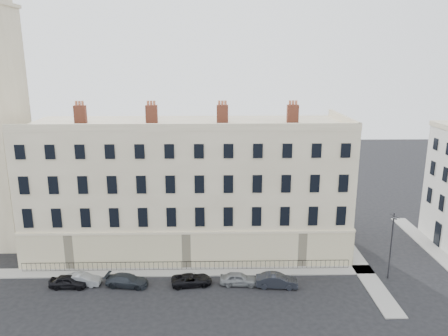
{
  "coord_description": "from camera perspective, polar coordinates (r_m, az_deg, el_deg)",
  "views": [
    {
      "loc": [
        -2.92,
        -37.35,
        22.4
      ],
      "look_at": [
        -1.86,
        10.0,
        10.17
      ],
      "focal_mm": 35.0,
      "sensor_mm": 36.0,
      "label": 1
    }
  ],
  "objects": [
    {
      "name": "car_f",
      "position": [
        45.13,
        6.9,
        -14.4
      ],
      "size": [
        4.29,
        1.83,
        1.38
      ],
      "primitive_type": "imported",
      "rotation": [
        0.0,
        0.0,
        1.48
      ],
      "color": "black",
      "rests_on": "ground"
    },
    {
      "name": "pavement_terrace",
      "position": [
        48.4,
        -9.81,
        -13.24
      ],
      "size": [
        48.0,
        2.0,
        0.12
      ],
      "primitive_type": "cube",
      "color": "gray",
      "rests_on": "ground"
    },
    {
      "name": "ground",
      "position": [
        43.65,
        2.85,
        -16.42
      ],
      "size": [
        160.0,
        160.0,
        0.0
      ],
      "primitive_type": "plane",
      "color": "black",
      "rests_on": "ground"
    },
    {
      "name": "railings",
      "position": [
        48.11,
        -4.93,
        -12.59
      ],
      "size": [
        35.0,
        0.04,
        0.96
      ],
      "color": "black",
      "rests_on": "ground"
    },
    {
      "name": "pavement_east_return",
      "position": [
        53.0,
        16.65,
        -11.11
      ],
      "size": [
        2.0,
        24.0,
        0.12
      ],
      "primitive_type": "cube",
      "color": "gray",
      "rests_on": "ground"
    },
    {
      "name": "streetlamp",
      "position": [
        47.95,
        21.01,
        -9.13
      ],
      "size": [
        0.64,
        1.5,
        7.19
      ],
      "rotation": [
        0.0,
        0.0,
        0.34
      ],
      "color": "#2C2C31",
      "rests_on": "ground"
    },
    {
      "name": "car_a",
      "position": [
        47.38,
        -19.64,
        -13.78
      ],
      "size": [
        3.79,
        1.64,
        1.27
      ],
      "primitive_type": "imported",
      "rotation": [
        0.0,
        0.0,
        1.53
      ],
      "color": "black",
      "rests_on": "ground"
    },
    {
      "name": "car_b",
      "position": [
        47.39,
        -17.97,
        -13.68
      ],
      "size": [
        3.72,
        1.55,
        1.2
      ],
      "primitive_type": "imported",
      "rotation": [
        0.0,
        0.0,
        1.49
      ],
      "color": "gray",
      "rests_on": "ground"
    },
    {
      "name": "car_c",
      "position": [
        46.04,
        -12.56,
        -14.14
      ],
      "size": [
        4.47,
        2.34,
        1.24
      ],
      "primitive_type": "imported",
      "rotation": [
        0.0,
        0.0,
        1.42
      ],
      "color": "#21252C",
      "rests_on": "ground"
    },
    {
      "name": "terrace",
      "position": [
        51.61,
        -4.62,
        -2.36
      ],
      "size": [
        36.22,
        12.22,
        17.0
      ],
      "color": "#C4B491",
      "rests_on": "ground"
    },
    {
      "name": "pavement_adjacent",
      "position": [
        58.42,
        25.55,
        -9.51
      ],
      "size": [
        2.0,
        20.0,
        0.12
      ],
      "primitive_type": "cube",
      "color": "gray",
      "rests_on": "ground"
    },
    {
      "name": "car_e",
      "position": [
        45.25,
        1.93,
        -14.27
      ],
      "size": [
        3.87,
        1.79,
        1.29
      ],
      "primitive_type": "imported",
      "rotation": [
        0.0,
        0.0,
        1.5
      ],
      "color": "slate",
      "rests_on": "ground"
    },
    {
      "name": "car_d",
      "position": [
        45.34,
        -4.25,
        -14.35
      ],
      "size": [
        4.29,
        2.39,
        1.13
      ],
      "primitive_type": "imported",
      "rotation": [
        0.0,
        0.0,
        1.7
      ],
      "color": "black",
      "rests_on": "ground"
    }
  ]
}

